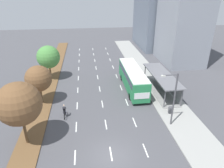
{
  "coord_description": "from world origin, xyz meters",
  "views": [
    {
      "loc": [
        -1.89,
        -14.79,
        14.75
      ],
      "look_at": [
        1.88,
        13.62,
        1.2
      ],
      "focal_mm": 32.65,
      "sensor_mm": 36.0,
      "label": 1
    }
  ],
  "objects_px": {
    "bus": "(133,77)",
    "median_tree_nearest": "(19,104)",
    "cyclist": "(64,111)",
    "median_tree_third": "(48,57)",
    "streetlight": "(173,96)",
    "trash_bin": "(170,110)",
    "bus_shelter": "(163,81)",
    "median_tree_second": "(38,79)"
  },
  "relations": [
    {
      "from": "bus_shelter",
      "to": "trash_bin",
      "type": "relative_size",
      "value": 12.09
    },
    {
      "from": "bus",
      "to": "median_tree_nearest",
      "type": "height_order",
      "value": "median_tree_nearest"
    },
    {
      "from": "median_tree_nearest",
      "to": "median_tree_third",
      "type": "bearing_deg",
      "value": 89.38
    },
    {
      "from": "streetlight",
      "to": "median_tree_nearest",
      "type": "bearing_deg",
      "value": -176.33
    },
    {
      "from": "bus_shelter",
      "to": "bus",
      "type": "bearing_deg",
      "value": 155.82
    },
    {
      "from": "cyclist",
      "to": "streetlight",
      "type": "height_order",
      "value": "streetlight"
    },
    {
      "from": "bus",
      "to": "median_tree_nearest",
      "type": "xyz_separation_m",
      "value": [
        -13.72,
        -11.19,
        2.71
      ]
    },
    {
      "from": "bus_shelter",
      "to": "median_tree_second",
      "type": "distance_m",
      "value": 18.05
    },
    {
      "from": "streetlight",
      "to": "trash_bin",
      "type": "height_order",
      "value": "streetlight"
    },
    {
      "from": "streetlight",
      "to": "trash_bin",
      "type": "distance_m",
      "value": 4.18
    },
    {
      "from": "bus_shelter",
      "to": "median_tree_third",
      "type": "bearing_deg",
      "value": 157.05
    },
    {
      "from": "median_tree_third",
      "to": "trash_bin",
      "type": "xyz_separation_m",
      "value": [
        16.74,
        -13.46,
        -3.5
      ]
    },
    {
      "from": "bus",
      "to": "streetlight",
      "type": "bearing_deg",
      "value": -77.96
    },
    {
      "from": "median_tree_third",
      "to": "streetlight",
      "type": "distance_m",
      "value": 22.27
    },
    {
      "from": "cyclist",
      "to": "streetlight",
      "type": "relative_size",
      "value": 0.28
    },
    {
      "from": "bus",
      "to": "cyclist",
      "type": "height_order",
      "value": "bus"
    },
    {
      "from": "cyclist",
      "to": "median_tree_third",
      "type": "relative_size",
      "value": 0.31
    },
    {
      "from": "cyclist",
      "to": "median_tree_second",
      "type": "distance_m",
      "value": 6.03
    },
    {
      "from": "bus_shelter",
      "to": "median_tree_second",
      "type": "relative_size",
      "value": 1.9
    },
    {
      "from": "bus",
      "to": "trash_bin",
      "type": "bearing_deg",
      "value": -67.8
    },
    {
      "from": "median_tree_nearest",
      "to": "median_tree_second",
      "type": "height_order",
      "value": "median_tree_nearest"
    },
    {
      "from": "bus",
      "to": "cyclist",
      "type": "bearing_deg",
      "value": -146.47
    },
    {
      "from": "cyclist",
      "to": "streetlight",
      "type": "xyz_separation_m",
      "value": [
        12.38,
        -3.4,
        3.1
      ]
    },
    {
      "from": "cyclist",
      "to": "streetlight",
      "type": "bearing_deg",
      "value": -15.36
    },
    {
      "from": "cyclist",
      "to": "trash_bin",
      "type": "xyz_separation_m",
      "value": [
        13.41,
        -1.08,
        -0.22
      ]
    },
    {
      "from": "bus",
      "to": "median_tree_second",
      "type": "height_order",
      "value": "median_tree_second"
    },
    {
      "from": "median_tree_third",
      "to": "median_tree_second",
      "type": "bearing_deg",
      "value": -90.79
    },
    {
      "from": "bus",
      "to": "cyclist",
      "type": "distance_m",
      "value": 12.31
    },
    {
      "from": "bus",
      "to": "cyclist",
      "type": "xyz_separation_m",
      "value": [
        -10.21,
        -6.76,
        -1.28
      ]
    },
    {
      "from": "median_tree_nearest",
      "to": "median_tree_second",
      "type": "xyz_separation_m",
      "value": [
        0.07,
        8.4,
        -1.04
      ]
    },
    {
      "from": "median_tree_third",
      "to": "trash_bin",
      "type": "distance_m",
      "value": 21.76
    },
    {
      "from": "bus",
      "to": "median_tree_third",
      "type": "height_order",
      "value": "median_tree_third"
    },
    {
      "from": "streetlight",
      "to": "trash_bin",
      "type": "xyz_separation_m",
      "value": [
        1.03,
        2.33,
        -3.31
      ]
    },
    {
      "from": "bus_shelter",
      "to": "median_tree_third",
      "type": "distance_m",
      "value": 19.47
    },
    {
      "from": "median_tree_nearest",
      "to": "trash_bin",
      "type": "xyz_separation_m",
      "value": [
        16.92,
        3.34,
        -4.2
      ]
    },
    {
      "from": "median_tree_nearest",
      "to": "trash_bin",
      "type": "height_order",
      "value": "median_tree_nearest"
    },
    {
      "from": "trash_bin",
      "to": "cyclist",
      "type": "bearing_deg",
      "value": 175.41
    },
    {
      "from": "median_tree_nearest",
      "to": "median_tree_third",
      "type": "height_order",
      "value": "median_tree_nearest"
    },
    {
      "from": "bus",
      "to": "cyclist",
      "type": "relative_size",
      "value": 6.2
    },
    {
      "from": "median_tree_second",
      "to": "streetlight",
      "type": "xyz_separation_m",
      "value": [
        15.82,
        -7.39,
        0.16
      ]
    },
    {
      "from": "bus",
      "to": "trash_bin",
      "type": "height_order",
      "value": "bus"
    },
    {
      "from": "trash_bin",
      "to": "median_tree_third",
      "type": "bearing_deg",
      "value": 141.18
    }
  ]
}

